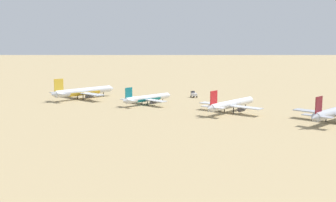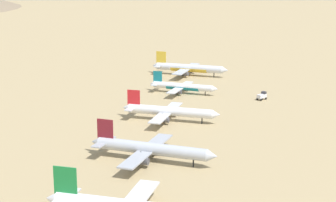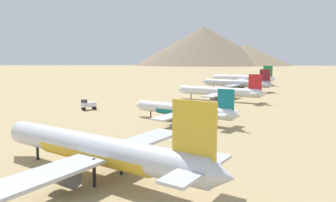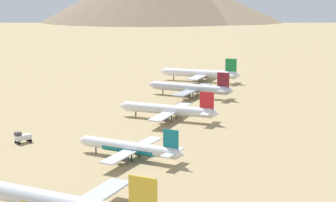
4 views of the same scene
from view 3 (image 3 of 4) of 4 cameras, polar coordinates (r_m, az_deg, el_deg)
ground_plane at (r=140.20m, az=8.89°, el=0.00°), size 1800.00×1800.00×0.00m
parked_jet_0 at (r=234.99m, az=13.60°, el=4.09°), size 48.74×39.65×14.05m
parked_jet_1 at (r=188.47m, az=12.56°, el=3.19°), size 44.90×36.71×12.98m
parked_jet_2 at (r=140.37m, az=9.53°, el=1.70°), size 42.65×34.73×12.29m
parked_jet_3 at (r=91.86m, az=2.83°, el=-1.70°), size 36.59×29.95×10.59m
parked_jet_4 at (r=50.12m, az=-12.99°, el=-8.71°), size 46.65×38.13×13.48m
service_truck at (r=117.73m, az=-14.50°, el=-0.58°), size 5.04×5.67×3.90m
desert_hill_2 at (r=1027.99m, az=6.53°, el=10.03°), size 452.06×452.06×124.05m
desert_hill_4 at (r=994.62m, az=14.06°, el=8.20°), size 276.43×276.43×63.68m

